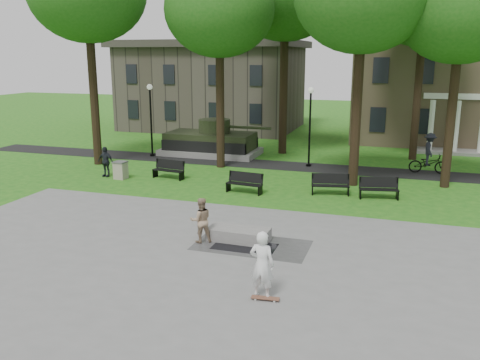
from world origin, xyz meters
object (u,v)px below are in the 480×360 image
at_px(cyclist, 429,157).
at_px(park_bench_0, 169,169).
at_px(friend_watching, 201,220).
at_px(skateboarder, 262,265).
at_px(trash_bin, 121,170).
at_px(concrete_block, 239,234).

distance_m(cyclist, park_bench_0, 14.64).
xyz_separation_m(friend_watching, park_bench_0, (-5.37, 8.56, -0.31)).
height_order(skateboarder, trash_bin, skateboarder).
height_order(park_bench_0, trash_bin, park_bench_0).
xyz_separation_m(concrete_block, skateboarder, (1.97, -4.02, 0.73)).
distance_m(cyclist, trash_bin, 17.25).
distance_m(concrete_block, skateboarder, 4.54).
bearing_deg(park_bench_0, trash_bin, -151.95).
height_order(cyclist, trash_bin, cyclist).
xyz_separation_m(cyclist, trash_bin, (-15.94, -6.57, -0.45)).
bearing_deg(park_bench_0, cyclist, 30.29).
relative_size(friend_watching, cyclist, 0.71).
xyz_separation_m(concrete_block, friend_watching, (-1.23, -0.56, 0.59)).
distance_m(concrete_block, park_bench_0, 10.38).
xyz_separation_m(skateboarder, friend_watching, (-3.21, 3.47, -0.14)).
height_order(skateboarder, park_bench_0, skateboarder).
relative_size(cyclist, trash_bin, 2.40).
bearing_deg(trash_bin, friend_watching, -44.41).
bearing_deg(skateboarder, park_bench_0, -51.31).
bearing_deg(skateboarder, concrete_block, -60.67).
distance_m(skateboarder, park_bench_0, 14.78).
height_order(concrete_block, cyclist, cyclist).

